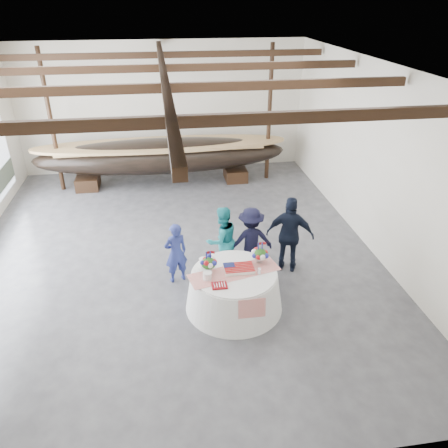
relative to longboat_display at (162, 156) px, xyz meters
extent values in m
cube|color=#3D3D42|center=(0.15, -4.52, -1.01)|extent=(10.00, 12.00, 0.01)
cube|color=silver|center=(0.15, 1.48, 1.24)|extent=(10.00, 0.02, 4.50)
cube|color=silver|center=(0.15, -10.52, 1.24)|extent=(10.00, 0.02, 4.50)
cube|color=silver|center=(5.15, -4.52, 1.24)|extent=(0.02, 12.00, 4.50)
cube|color=white|center=(0.15, -4.52, 3.49)|extent=(10.00, 12.00, 0.01)
cube|color=black|center=(0.15, -8.02, 3.24)|extent=(9.80, 0.12, 0.18)
cube|color=black|center=(0.15, -5.52, 3.24)|extent=(9.80, 0.12, 0.18)
cube|color=black|center=(0.15, -3.02, 3.24)|extent=(9.80, 0.12, 0.18)
cube|color=black|center=(0.15, -0.52, 3.24)|extent=(9.80, 0.12, 0.18)
cube|color=black|center=(0.15, -4.52, 3.37)|extent=(0.15, 11.76, 0.15)
cylinder|color=black|center=(-3.35, 0.00, 1.24)|extent=(0.14, 0.14, 4.50)
cylinder|color=black|center=(3.65, 0.00, 1.24)|extent=(0.14, 0.14, 4.50)
cube|color=black|center=(-2.53, 0.00, -0.80)|extent=(0.74, 0.95, 0.42)
cube|color=black|center=(2.53, 0.00, -0.80)|extent=(0.74, 0.95, 0.42)
ellipsoid|color=black|center=(0.00, 0.00, -0.01)|extent=(8.42, 1.68, 1.16)
cube|color=#9E7A4C|center=(0.00, 0.00, 0.31)|extent=(6.73, 1.10, 0.06)
cone|color=silver|center=(1.28, -6.97, -0.59)|extent=(2.02, 2.02, 0.84)
cylinder|color=silver|center=(1.28, -6.97, -0.16)|extent=(1.71, 1.71, 0.04)
cube|color=red|center=(1.28, -6.97, -0.14)|extent=(1.94, 0.97, 0.01)
cube|color=white|center=(1.39, -6.91, -0.11)|extent=(0.60, 0.40, 0.07)
cylinder|color=white|center=(0.72, -7.12, -0.06)|extent=(0.18, 0.18, 0.16)
cylinder|color=white|center=(0.69, -6.65, -0.05)|extent=(0.18, 0.18, 0.18)
cube|color=maroon|center=(0.92, -7.39, -0.13)|extent=(0.30, 0.24, 0.03)
cone|color=silver|center=(1.77, -7.09, -0.08)|extent=(0.09, 0.09, 0.12)
imported|color=navy|center=(0.16, -5.83, -0.28)|extent=(0.62, 0.50, 1.46)
imported|color=teal|center=(1.23, -5.58, -0.19)|extent=(0.98, 0.89, 1.65)
imported|color=black|center=(1.89, -5.67, -0.19)|extent=(1.08, 0.66, 1.63)
imported|color=black|center=(2.79, -5.77, -0.07)|extent=(1.19, 0.82, 1.87)
camera|label=1|loc=(-0.01, -14.18, 4.87)|focal=35.00mm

